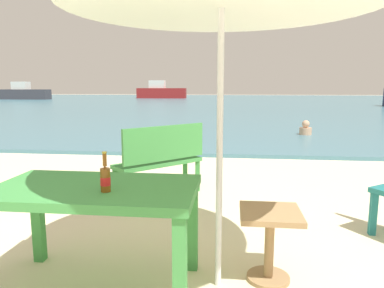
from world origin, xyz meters
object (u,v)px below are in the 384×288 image
at_px(picnic_table_green, 96,201).
at_px(side_table_wood, 270,235).
at_px(boat_cargo_ship, 25,93).
at_px(bench_green_left, 161,157).
at_px(swimmer_person, 306,129).
at_px(boat_fishing_trawler, 161,92).
at_px(beer_bottle_amber, 105,178).

distance_m(picnic_table_green, side_table_wood, 1.28).
bearing_deg(boat_cargo_ship, picnic_table_green, -58.12).
bearing_deg(side_table_wood, bench_green_left, 121.99).
bearing_deg(picnic_table_green, bench_green_left, 89.11).
bearing_deg(boat_cargo_ship, swimmer_person, -46.81).
bearing_deg(boat_fishing_trawler, swimmer_person, -71.41).
relative_size(bench_green_left, boat_cargo_ship, 0.22).
xyz_separation_m(picnic_table_green, bench_green_left, (0.03, 2.15, -0.11)).
relative_size(picnic_table_green, boat_fishing_trawler, 0.25).
xyz_separation_m(side_table_wood, boat_cargo_ship, (-22.02, 33.20, 0.39)).
xyz_separation_m(side_table_wood, boat_fishing_trawler, (-8.52, 38.47, 0.46)).
relative_size(boat_cargo_ship, boat_fishing_trawler, 0.90).
relative_size(swimmer_person, boat_fishing_trawler, 0.07).
xyz_separation_m(picnic_table_green, beer_bottle_amber, (0.12, -0.13, 0.20)).
distance_m(side_table_wood, boat_fishing_trawler, 39.40).
height_order(picnic_table_green, swimmer_person, picnic_table_green).
bearing_deg(bench_green_left, swimmer_person, 63.33).
xyz_separation_m(beer_bottle_amber, boat_cargo_ship, (-20.92, 33.57, -0.11)).
xyz_separation_m(boat_cargo_ship, boat_fishing_trawler, (13.50, 5.27, 0.07)).
relative_size(picnic_table_green, boat_cargo_ship, 0.28).
bearing_deg(boat_fishing_trawler, boat_cargo_ship, -158.68).
distance_m(picnic_table_green, boat_cargo_ship, 39.38).
distance_m(picnic_table_green, bench_green_left, 2.15).
bearing_deg(boat_fishing_trawler, bench_green_left, -78.67).
bearing_deg(swimmer_person, boat_fishing_trawler, 108.59).
relative_size(beer_bottle_amber, side_table_wood, 0.49).
bearing_deg(picnic_table_green, side_table_wood, 11.23).
bearing_deg(boat_cargo_ship, side_table_wood, -56.44).
height_order(picnic_table_green, side_table_wood, picnic_table_green).
bearing_deg(side_table_wood, picnic_table_green, -168.77).
relative_size(beer_bottle_amber, bench_green_left, 0.24).
xyz_separation_m(beer_bottle_amber, bench_green_left, (-0.09, 2.28, -0.31)).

